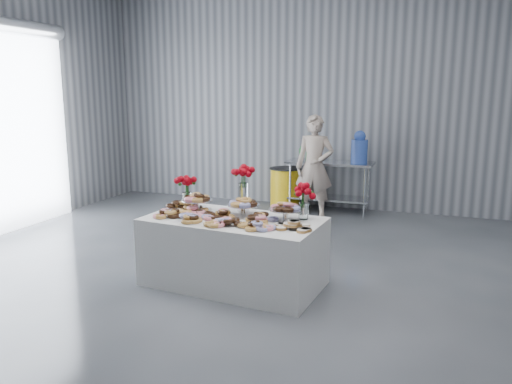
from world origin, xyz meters
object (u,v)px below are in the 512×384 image
Objects in this scene: display_table at (233,252)px; prep_table at (330,177)px; person at (314,167)px; water_jug at (359,148)px; trash_barrel at (285,188)px.

prep_table is (0.28, 3.74, 0.24)m from display_table.
person is at bearing -106.69° from prep_table.
display_table is 3.90m from water_jug.
display_table is at bearing -95.25° from person.
person reaches higher than trash_barrel.
display_table is 3.43× the size of water_jug.
display_table is 3.26m from person.
person is 2.33× the size of trash_barrel.
display_table is 1.27× the size of prep_table.
water_jug is (0.50, -0.00, 0.53)m from prep_table.
water_jug is (0.78, 3.74, 0.77)m from display_table.
display_table is at bearing -81.96° from trash_barrel.
water_jug is 0.88m from person.
prep_table is 0.73m from water_jug.
prep_table is 2.02× the size of trash_barrel.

